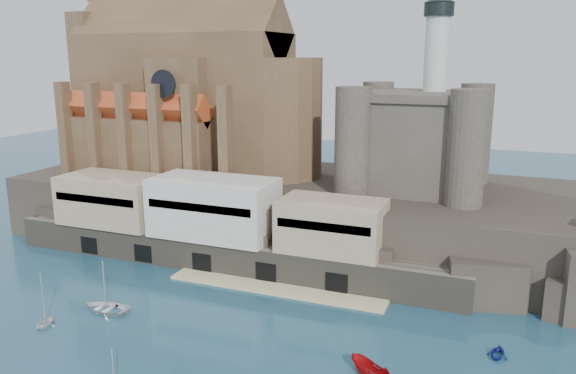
# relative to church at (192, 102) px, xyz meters

# --- Properties ---
(ground) EXTENTS (300.00, 300.00, 0.00)m
(ground) POSITION_rel_church_xyz_m (24.13, -41.85, -22.13)
(ground) COLOR navy
(ground) RESTS_ON ground
(promontory) EXTENTS (100.00, 36.00, 10.00)m
(promontory) POSITION_rel_church_xyz_m (23.94, -2.48, -17.20)
(promontory) COLOR black
(promontory) RESTS_ON ground
(quay) EXTENTS (70.00, 12.00, 13.05)m
(quay) POSITION_rel_church_xyz_m (13.94, -18.78, -16.06)
(quay) COLOR #5E584B
(quay) RESTS_ON ground
(church) EXTENTS (47.00, 25.93, 30.51)m
(church) POSITION_rel_church_xyz_m (0.00, 0.00, 0.00)
(church) COLOR #4E3924
(church) RESTS_ON promontory
(castle_keep) EXTENTS (21.20, 21.20, 29.30)m
(castle_keep) POSITION_rel_church_xyz_m (40.21, -0.78, -3.81)
(castle_keep) COLOR #413B33
(castle_keep) RESTS_ON promontory
(boat_4) EXTENTS (2.74, 1.80, 3.05)m
(boat_4) POSITION_rel_church_xyz_m (5.51, -43.03, -22.13)
(boat_4) COLOR silver
(boat_4) RESTS_ON ground
(boat_6) EXTENTS (1.49, 4.41, 6.10)m
(boat_6) POSITION_rel_church_xyz_m (9.36, -37.21, -22.13)
(boat_6) COLOR white
(boat_6) RESTS_ON ground
(boat_7) EXTENTS (2.87, 2.08, 3.02)m
(boat_7) POSITION_rel_church_xyz_m (54.13, -31.08, -22.13)
(boat_7) COLOR navy
(boat_7) RESTS_ON ground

